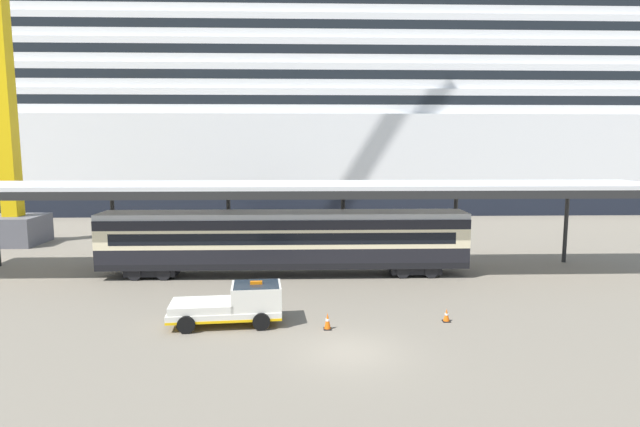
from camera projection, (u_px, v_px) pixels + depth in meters
The scene contains 8 objects.
ground_plane at pixel (350, 352), 21.07m from camera, with size 400.00×400.00×0.00m, color #736B5C.
cruise_ship at pixel (395, 103), 74.32m from camera, with size 167.83×30.17×43.13m.
platform_canopy at pixel (284, 187), 33.21m from camera, with size 47.77×5.97×5.90m.
train_carriage at pixel (284, 240), 33.23m from camera, with size 23.22×2.81×4.11m.
service_truck at pixel (236, 303), 24.24m from camera, with size 5.36×2.61×2.02m.
traffic_cone_near at pixel (447, 315), 24.62m from camera, with size 0.36×0.36×0.62m.
traffic_cone_mid at pixel (328, 321), 23.57m from camera, with size 0.36×0.36×0.78m.
dockside_crane at pixel (12, 14), 41.59m from camera, with size 18.41×4.40×59.94m.
Camera 1 is at (-1.85, -20.11, 8.32)m, focal length 29.12 mm.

